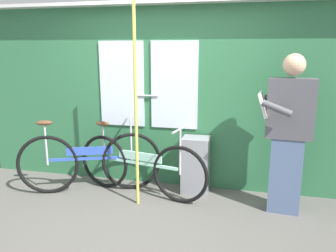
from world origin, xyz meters
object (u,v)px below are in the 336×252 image
(handrail_pole, at_px, (136,108))
(bicycle_leaning_behind, at_px, (139,166))
(passenger_reading_newspaper, at_px, (288,132))
(trash_bin_by_wall, at_px, (196,165))
(bicycle_near_door, at_px, (90,161))

(handrail_pole, bearing_deg, bicycle_leaning_behind, 102.41)
(bicycle_leaning_behind, relative_size, passenger_reading_newspaper, 1.00)
(passenger_reading_newspaper, relative_size, handrail_pole, 0.76)
(passenger_reading_newspaper, distance_m, trash_bin_by_wall, 1.20)
(bicycle_near_door, distance_m, handrail_pole, 1.04)
(bicycle_leaning_behind, distance_m, handrail_pole, 0.82)
(bicycle_near_door, height_order, bicycle_leaning_behind, bicycle_near_door)
(bicycle_leaning_behind, distance_m, passenger_reading_newspaper, 1.78)
(bicycle_near_door, distance_m, trash_bin_by_wall, 1.34)
(trash_bin_by_wall, relative_size, handrail_pole, 0.31)
(bicycle_leaning_behind, relative_size, handrail_pole, 0.76)
(passenger_reading_newspaper, relative_size, trash_bin_by_wall, 2.42)
(passenger_reading_newspaper, bearing_deg, bicycle_near_door, 4.67)
(passenger_reading_newspaper, bearing_deg, trash_bin_by_wall, -10.51)
(bicycle_leaning_behind, bearing_deg, bicycle_near_door, -163.52)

